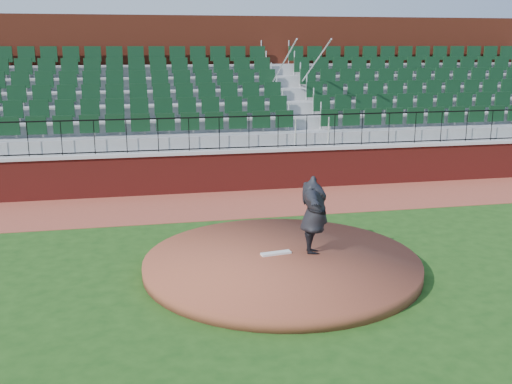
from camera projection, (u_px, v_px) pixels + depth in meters
ground at (271, 273)px, 11.90m from camera, size 90.00×90.00×0.00m
warning_track at (228, 204)px, 17.03m from camera, size 34.00×3.20×0.01m
field_wall at (220, 172)px, 18.41m from camera, size 34.00×0.35×1.20m
wall_cap at (220, 151)px, 18.25m from camera, size 34.00×0.45×0.10m
wall_railing at (219, 134)px, 18.12m from camera, size 34.00×0.05×1.00m
seating_stands at (208, 108)px, 20.59m from camera, size 34.00×5.10×4.60m
concourse_wall at (198, 89)px, 23.14m from camera, size 34.00×0.50×5.50m
pitchers_mound at (282, 264)px, 12.04m from camera, size 5.56×5.56×0.25m
pitching_rubber at (276, 253)px, 12.22m from camera, size 0.65×0.25×0.04m
pitcher at (314, 215)px, 12.12m from camera, size 0.93×2.07×1.63m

